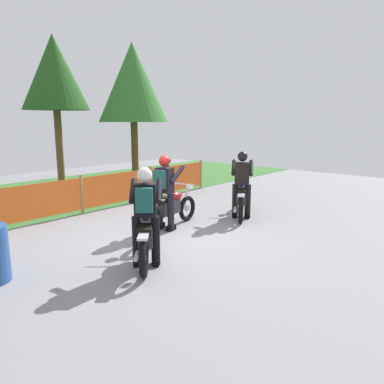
{
  "coord_description": "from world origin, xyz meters",
  "views": [
    {
      "loc": [
        -5.2,
        -5.17,
        2.43
      ],
      "look_at": [
        0.72,
        -0.03,
        0.9
      ],
      "focal_mm": 34.07,
      "sensor_mm": 36.0,
      "label": 1
    }
  ],
  "objects": [
    {
      "name": "motorcycle_third",
      "position": [
        2.63,
        -0.07,
        0.49
      ],
      "size": [
        1.85,
        1.22,
        1.0
      ],
      "rotation": [
        0.0,
        0.0,
        0.56
      ],
      "color": "black",
      "rests_on": "ground"
    },
    {
      "name": "motorcycle_trailing",
      "position": [
        -1.1,
        -0.55,
        0.47
      ],
      "size": [
        1.57,
        1.5,
        0.98
      ],
      "rotation": [
        0.0,
        0.0,
        0.76
      ],
      "color": "black",
      "rests_on": "ground"
    },
    {
      "name": "barrier_fence",
      "position": [
        0.0,
        3.21,
        0.54
      ],
      "size": [
        9.95,
        0.08,
        1.05
      ],
      "color": "#997547",
      "rests_on": "ground"
    },
    {
      "name": "grass_verge",
      "position": [
        0.0,
        6.38,
        0.01
      ],
      "size": [
        24.0,
        6.33,
        0.01
      ],
      "primitive_type": "cube",
      "color": "#386B2D",
      "rests_on": "ground"
    },
    {
      "name": "rider_lead",
      "position": [
        0.43,
        0.54,
        0.95
      ],
      "size": [
        0.72,
        0.6,
        1.69
      ],
      "rotation": [
        0.0,
        0.0,
        0.13
      ],
      "color": "black",
      "rests_on": "ground"
    },
    {
      "name": "tree_rightmost",
      "position": [
        4.44,
        6.28,
        3.89
      ],
      "size": [
        2.73,
        2.73,
        5.42
      ],
      "color": "brown",
      "rests_on": "ground"
    },
    {
      "name": "rider_third",
      "position": [
        2.46,
        -0.18,
        0.92
      ],
      "size": [
        0.73,
        0.71,
        1.69
      ],
      "rotation": [
        0.0,
        0.0,
        0.56
      ],
      "color": "black",
      "rests_on": "ground"
    },
    {
      "name": "motorcycle_lead",
      "position": [
        0.64,
        0.57,
        0.46
      ],
      "size": [
        2.0,
        0.59,
        0.95
      ],
      "rotation": [
        0.0,
        0.0,
        0.13
      ],
      "color": "black",
      "rests_on": "ground"
    },
    {
      "name": "rider_trailing",
      "position": [
        -1.26,
        -0.71,
        0.95
      ],
      "size": [
        0.77,
        0.76,
        1.69
      ],
      "rotation": [
        0.0,
        0.0,
        0.76
      ],
      "color": "black",
      "rests_on": "ground"
    },
    {
      "name": "ground",
      "position": [
        0.0,
        0.0,
        -0.01
      ],
      "size": [
        24.0,
        24.0,
        0.02
      ],
      "primitive_type": "cube",
      "color": "gray"
    },
    {
      "name": "tree_near_right",
      "position": [
        2.23,
        8.2,
        4.21
      ],
      "size": [
        2.5,
        2.5,
        5.63
      ],
      "color": "brown",
      "rests_on": "ground"
    }
  ]
}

